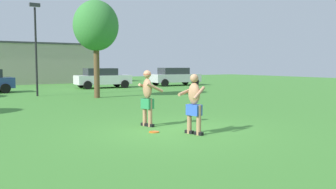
{
  "coord_description": "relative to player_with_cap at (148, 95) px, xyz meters",
  "views": [
    {
      "loc": [
        -5.85,
        -8.64,
        1.95
      ],
      "look_at": [
        -0.04,
        0.19,
        1.04
      ],
      "focal_mm": 38.71,
      "sensor_mm": 36.0,
      "label": 1
    }
  ],
  "objects": [
    {
      "name": "ground_plane",
      "position": [
        0.25,
        -1.02,
        -0.97
      ],
      "size": [
        80.0,
        80.0,
        0.0
      ],
      "primitive_type": "plane",
      "color": "#428433"
    },
    {
      "name": "player_with_cap",
      "position": [
        0.0,
        0.0,
        0.0
      ],
      "size": [
        0.69,
        0.68,
        1.75
      ],
      "color": "black",
      "rests_on": "ground_plane"
    },
    {
      "name": "player_in_blue",
      "position": [
        0.42,
        -1.82,
        -0.09
      ],
      "size": [
        0.67,
        0.77,
        1.66
      ],
      "color": "black",
      "rests_on": "ground_plane"
    },
    {
      "name": "frisbee",
      "position": [
        -0.36,
        -0.97,
        -0.96
      ],
      "size": [
        0.29,
        0.29,
        0.03
      ],
      "primitive_type": "cylinder",
      "color": "orange",
      "rests_on": "ground_plane"
    },
    {
      "name": "car_white_near_post",
      "position": [
        5.87,
        17.31,
        -0.15
      ],
      "size": [
        4.44,
        2.32,
        1.58
      ],
      "color": "white",
      "rests_on": "ground_plane"
    },
    {
      "name": "car_silver_far_end",
      "position": [
        12.53,
        16.76,
        -0.15
      ],
      "size": [
        4.47,
        2.42,
        1.58
      ],
      "color": "silver",
      "rests_on": "ground_plane"
    },
    {
      "name": "lamp_post",
      "position": [
        -0.26,
        12.74,
        2.42
      ],
      "size": [
        0.6,
        0.24,
        5.49
      ],
      "color": "black",
      "rests_on": "ground_plane"
    },
    {
      "name": "outbuilding_behind_lot",
      "position": [
        2.84,
        27.35,
        1.01
      ],
      "size": [
        12.14,
        4.19,
        3.95
      ],
      "color": "#B2A893",
      "rests_on": "ground_plane"
    },
    {
      "name": "tree_right_field",
      "position": [
        2.32,
        9.74,
        3.06
      ],
      "size": [
        2.54,
        2.54,
        5.49
      ],
      "color": "brown",
      "rests_on": "ground_plane"
    }
  ]
}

